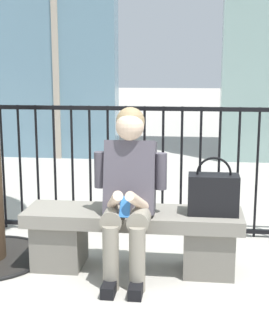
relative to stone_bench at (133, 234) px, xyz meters
name	(u,v)px	position (x,y,z in m)	size (l,w,h in m)	color
ground_plane	(133,268)	(0.00, 0.00, -0.27)	(60.00, 60.00, 0.00)	#B2ADA3
stone_bench	(133,234)	(0.00, 0.00, 0.00)	(1.60, 0.44, 0.45)	gray
seated_person_with_phone	(129,188)	(-0.01, -0.13, 0.38)	(0.52, 0.66, 1.21)	gray
handbag_on_bench	(213,193)	(0.58, -0.01, 0.33)	(0.36, 0.19, 0.42)	black
plaza_railing	(144,170)	(0.00, 0.83, 0.31)	(7.22, 0.04, 1.15)	black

